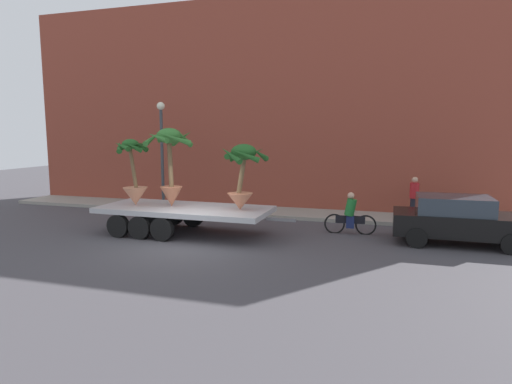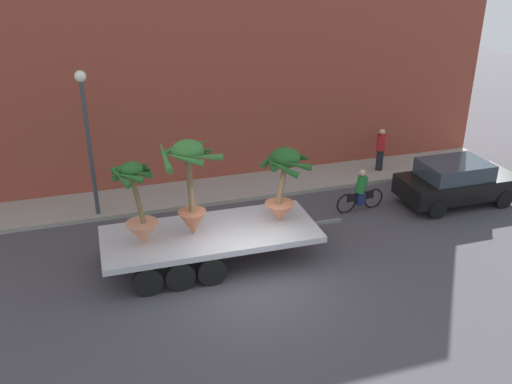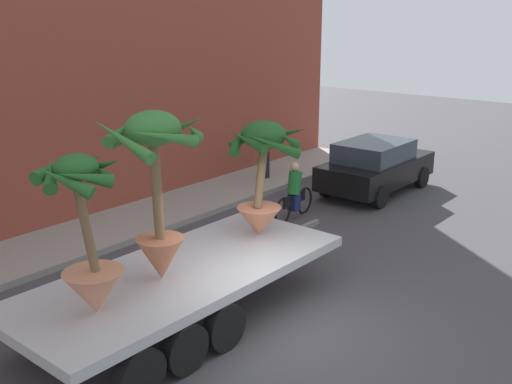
% 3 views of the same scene
% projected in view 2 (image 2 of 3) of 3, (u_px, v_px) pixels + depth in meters
% --- Properties ---
extents(ground_plane, '(60.00, 60.00, 0.00)m').
position_uv_depth(ground_plane, '(252.00, 283.00, 15.26)').
color(ground_plane, '#423F44').
extents(sidewalk, '(24.00, 2.20, 0.15)m').
position_uv_depth(sidewalk, '(204.00, 192.00, 20.53)').
color(sidewalk, gray).
rests_on(sidewalk, ground).
extents(building_facade, '(24.00, 1.20, 9.80)m').
position_uv_depth(building_facade, '(188.00, 52.00, 20.00)').
color(building_facade, brown).
rests_on(building_facade, ground).
extents(flatbed_trailer, '(7.16, 2.61, 0.98)m').
position_uv_depth(flatbed_trailer, '(202.00, 239.00, 15.91)').
color(flatbed_trailer, '#B7BABF').
rests_on(flatbed_trailer, ground).
extents(potted_palm_rear, '(1.55, 1.57, 2.26)m').
position_uv_depth(potted_palm_rear, '(283.00, 181.00, 15.97)').
color(potted_palm_rear, '#C17251').
rests_on(potted_palm_rear, flatbed_trailer).
extents(potted_palm_middle, '(1.70, 1.79, 2.80)m').
position_uv_depth(potted_palm_middle, '(190.00, 181.00, 15.05)').
color(potted_palm_middle, '#B26647').
rests_on(potted_palm_middle, flatbed_trailer).
extents(potted_palm_front, '(1.22, 1.22, 2.41)m').
position_uv_depth(potted_palm_front, '(139.00, 209.00, 14.79)').
color(potted_palm_front, tan).
rests_on(potted_palm_front, flatbed_trailer).
extents(cyclist, '(1.84, 0.38, 1.54)m').
position_uv_depth(cyclist, '(361.00, 192.00, 19.08)').
color(cyclist, black).
rests_on(cyclist, ground).
extents(parked_car, '(4.12, 1.93, 1.58)m').
position_uv_depth(parked_car, '(456.00, 181.00, 19.55)').
color(parked_car, black).
rests_on(parked_car, ground).
extents(pedestrian_near_gate, '(0.36, 0.36, 1.71)m').
position_uv_depth(pedestrian_near_gate, '(381.00, 149.00, 21.95)').
color(pedestrian_near_gate, black).
rests_on(pedestrian_near_gate, sidewalk).
extents(street_lamp, '(0.36, 0.36, 4.83)m').
position_uv_depth(street_lamp, '(87.00, 126.00, 17.49)').
color(street_lamp, '#383D42').
rests_on(street_lamp, sidewalk).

